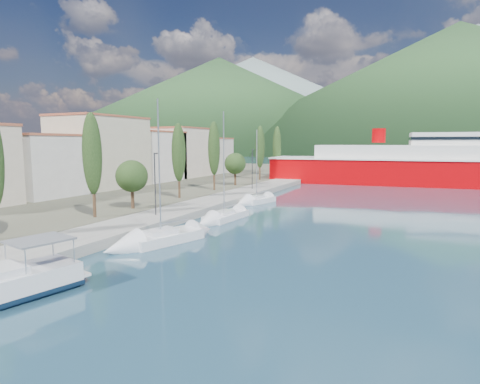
% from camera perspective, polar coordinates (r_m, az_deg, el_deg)
% --- Properties ---
extents(ground, '(1400.00, 1400.00, 0.00)m').
position_cam_1_polar(ground, '(138.98, 18.34, 3.44)').
color(ground, '#234558').
extents(quay, '(5.00, 88.00, 0.80)m').
position_cam_1_polar(quay, '(50.42, -3.71, -1.46)').
color(quay, gray).
rests_on(quay, ground).
extents(land_strip, '(70.00, 148.00, 0.70)m').
position_cam_1_polar(land_strip, '(82.17, -24.27, 1.18)').
color(land_strip, '#565644').
rests_on(land_strip, ground).
extents(town_buildings, '(9.20, 69.20, 11.30)m').
position_cam_1_polar(town_buildings, '(71.97, -15.97, 4.95)').
color(town_buildings, beige).
rests_on(town_buildings, land_strip).
extents(tree_row, '(3.57, 65.05, 10.68)m').
position_cam_1_polar(tree_row, '(57.45, -5.42, 5.09)').
color(tree_row, '#47301E').
rests_on(tree_row, land_strip).
extents(lamp_posts, '(0.15, 47.14, 6.06)m').
position_cam_1_polar(lamp_posts, '(40.47, -11.25, 1.58)').
color(lamp_posts, '#2D2D33').
rests_on(lamp_posts, quay).
extents(sailboat_near, '(4.93, 8.79, 12.11)m').
position_cam_1_polar(sailboat_near, '(31.24, -13.61, -7.08)').
color(sailboat_near, silver).
rests_on(sailboat_near, ground).
extents(sailboat_mid, '(2.76, 8.30, 11.75)m').
position_cam_1_polar(sailboat_mid, '(39.57, -3.48, -3.97)').
color(sailboat_mid, silver).
rests_on(sailboat_mid, ground).
extents(sailboat_far, '(3.91, 7.39, 10.37)m').
position_cam_1_polar(sailboat_far, '(51.23, 1.45, -1.44)').
color(sailboat_far, silver).
rests_on(sailboat_far, ground).
extents(ferry, '(56.70, 16.66, 11.10)m').
position_cam_1_polar(ferry, '(82.56, 24.48, 3.30)').
color(ferry, '#BB0005').
rests_on(ferry, ground).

